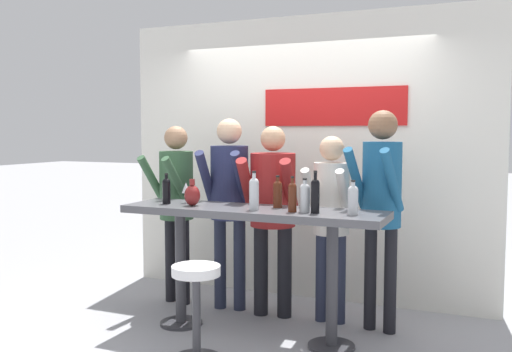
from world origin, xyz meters
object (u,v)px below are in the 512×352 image
wine_glass_0 (166,187)px  wine_bottle_6 (278,193)px  person_center_left (272,200)px  wine_bottle_5 (292,196)px  wine_bottle_0 (166,190)px  bar_stool (196,298)px  person_far_left (176,193)px  wine_bottle_1 (254,192)px  person_left (229,191)px  tasting_table (252,231)px  person_center (331,207)px  wine_bottle_4 (315,194)px  wine_glass_1 (186,188)px  decorative_vase (192,195)px  wine_bottle_3 (353,198)px  person_center_right (381,193)px  wine_bottle_2 (305,196)px

wine_glass_0 → wine_bottle_6: bearing=-1.0°
person_center_left → wine_bottle_5: 0.73m
wine_bottle_0 → person_center_left: bearing=36.8°
bar_stool → wine_glass_0: bearing=133.5°
wine_glass_0 → person_center_left: bearing=24.8°
person_far_left → wine_bottle_1: size_ratio=5.59×
person_left → bar_stool: bearing=-81.8°
tasting_table → person_center_left: 0.55m
bar_stool → person_center_left: bearing=83.8°
person_left → person_center: bearing=-5.9°
person_left → wine_bottle_5: bearing=-43.4°
wine_bottle_4 → wine_glass_0: (-1.42, 0.20, -0.02)m
wine_bottle_0 → wine_bottle_5: bearing=-2.2°
person_center_left → wine_bottle_6: person_center_left is taller
wine_bottle_5 → wine_bottle_1: bearing=-178.2°
wine_glass_1 → decorative_vase: (0.14, -0.13, -0.04)m
wine_glass_0 → person_left: bearing=45.7°
person_left → person_center: (0.96, 0.01, -0.09)m
wine_bottle_3 → wine_bottle_5: size_ratio=0.93×
bar_stool → wine_bottle_6: wine_bottle_6 is taller
person_left → person_center_right: person_center_right is taller
wine_bottle_0 → wine_bottle_4: 1.32m
person_center_left → person_center_right: size_ratio=0.93×
decorative_vase → wine_bottle_6: bearing=14.2°
tasting_table → person_center: size_ratio=1.33×
wine_bottle_4 → wine_glass_0: size_ratio=1.81×
wine_bottle_0 → wine_glass_1: size_ratio=1.46×
person_center_left → decorative_vase: 0.76m
bar_stool → wine_bottle_3: bearing=31.7°
person_center_left → decorative_vase: size_ratio=7.69×
wine_bottle_1 → wine_bottle_6: size_ratio=1.17×
wine_bottle_3 → wine_bottle_5: wine_bottle_5 is taller
tasting_table → wine_bottle_3: wine_bottle_3 is taller
person_center_left → person_center: (0.52, 0.04, -0.03)m
person_left → person_center_right: (1.39, -0.04, 0.05)m
person_center_left → wine_bottle_4: person_center_left is taller
person_center_right → wine_bottle_1: bearing=-134.6°
wine_bottle_2 → wine_bottle_6: bearing=150.3°
tasting_table → wine_bottle_0: wine_bottle_0 is taller
person_center_left → wine_bottle_6: size_ratio=6.56×
wine_glass_1 → person_center: bearing=23.5°
wine_bottle_4 → person_center_left: bearing=134.3°
tasting_table → wine_bottle_2: (0.46, -0.05, 0.30)m
wine_bottle_6 → wine_glass_0: (-1.05, 0.02, 0.00)m
tasting_table → person_far_left: size_ratio=1.26×
bar_stool → person_left: bearing=104.9°
bar_stool → wine_bottle_5: wine_bottle_5 is taller
bar_stool → wine_bottle_5: size_ratio=2.56×
person_center → wine_bottle_4: size_ratio=5.03×
wine_bottle_5 → wine_glass_1: wine_bottle_5 is taller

